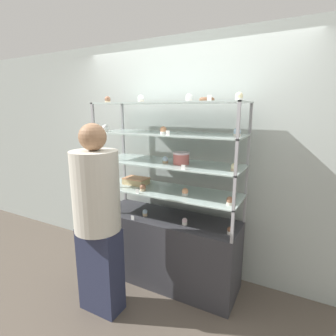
{
  "coord_description": "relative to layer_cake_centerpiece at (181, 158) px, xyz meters",
  "views": [
    {
      "loc": [
        1.19,
        -2.27,
        1.83
      ],
      "look_at": [
        0.0,
        0.0,
        1.26
      ],
      "focal_mm": 28.0,
      "sensor_mm": 36.0,
      "label": 1
    }
  ],
  "objects": [
    {
      "name": "ground_plane",
      "position": [
        -0.15,
        0.02,
        -1.38
      ],
      "size": [
        20.0,
        20.0,
        0.0
      ],
      "primitive_type": "plane",
      "color": "brown"
    },
    {
      "name": "back_wall",
      "position": [
        -0.15,
        0.41,
        -0.08
      ],
      "size": [
        8.0,
        0.05,
        2.6
      ],
      "color": "#A8B2AD",
      "rests_on": "ground_plane"
    },
    {
      "name": "display_base",
      "position": [
        -0.15,
        0.02,
        -1.01
      ],
      "size": [
        1.48,
        0.51,
        0.74
      ],
      "color": "#333338",
      "rests_on": "ground_plane"
    },
    {
      "name": "display_riser_lower",
      "position": [
        -0.15,
        0.02,
        -0.36
      ],
      "size": [
        1.48,
        0.51,
        0.29
      ],
      "color": "#99999E",
      "rests_on": "display_base"
    },
    {
      "name": "display_riser_middle",
      "position": [
        -0.15,
        0.02,
        -0.07
      ],
      "size": [
        1.48,
        0.51,
        0.29
      ],
      "color": "#99999E",
      "rests_on": "display_riser_lower"
    },
    {
      "name": "display_riser_upper",
      "position": [
        -0.15,
        0.02,
        0.22
      ],
      "size": [
        1.48,
        0.51,
        0.29
      ],
      "color": "#99999E",
      "rests_on": "display_riser_middle"
    },
    {
      "name": "display_riser_top",
      "position": [
        -0.15,
        0.02,
        0.51
      ],
      "size": [
        1.48,
        0.51,
        0.29
      ],
      "color": "#99999E",
      "rests_on": "display_riser_upper"
    },
    {
      "name": "layer_cake_centerpiece",
      "position": [
        0.0,
        0.0,
        0.0
      ],
      "size": [
        0.16,
        0.16,
        0.12
      ],
      "color": "#C66660",
      "rests_on": "display_riser_middle"
    },
    {
      "name": "sheet_cake_frosted",
      "position": [
        -0.57,
        0.06,
        -0.31
      ],
      "size": [
        0.26,
        0.18,
        0.07
      ],
      "color": "#DBBC84",
      "rests_on": "display_riser_lower"
    },
    {
      "name": "cupcake_0",
      "position": [
        -0.85,
        -0.02,
        -0.61
      ],
      "size": [
        0.05,
        0.05,
        0.07
      ],
      "color": "beige",
      "rests_on": "display_base"
    },
    {
      "name": "cupcake_1",
      "position": [
        -0.38,
        -0.07,
        -0.61
      ],
      "size": [
        0.05,
        0.05,
        0.07
      ],
      "color": "#CCB28C",
      "rests_on": "display_base"
    },
    {
      "name": "cupcake_2",
      "position": [
        0.08,
        -0.08,
        -0.61
      ],
      "size": [
        0.05,
        0.05,
        0.07
      ],
      "color": "white",
      "rests_on": "display_base"
    },
    {
      "name": "cupcake_3",
      "position": [
        0.52,
        -0.07,
        -0.61
      ],
      "size": [
        0.05,
        0.05,
        0.07
      ],
      "color": "white",
      "rests_on": "display_base"
    },
    {
      "name": "price_tag_0",
      "position": [
        -0.43,
        -0.22,
        -0.62
      ],
      "size": [
        0.04,
        0.0,
        0.04
      ],
      "color": "white",
      "rests_on": "display_base"
    },
    {
      "name": "cupcake_4",
      "position": [
        -0.83,
        -0.1,
        -0.32
      ],
      "size": [
        0.06,
        0.06,
        0.07
      ],
      "color": "#CCB28C",
      "rests_on": "display_riser_lower"
    },
    {
      "name": "cupcake_5",
      "position": [
        -0.37,
        -0.12,
        -0.32
      ],
      "size": [
        0.06,
        0.06,
        0.07
      ],
      "color": "#CCB28C",
      "rests_on": "display_riser_lower"
    },
    {
      "name": "cupcake_6",
      "position": [
        0.07,
        -0.05,
        -0.32
      ],
      "size": [
        0.06,
        0.06,
        0.07
      ],
      "color": "white",
      "rests_on": "display_riser_lower"
    },
    {
      "name": "cupcake_7",
      "position": [
        0.52,
        -0.1,
        -0.32
      ],
      "size": [
        0.06,
        0.06,
        0.07
      ],
      "color": "beige",
      "rests_on": "display_riser_lower"
    },
    {
      "name": "price_tag_1",
      "position": [
        -0.37,
        -0.22,
        -0.33
      ],
      "size": [
        0.04,
        0.0,
        0.04
      ],
      "color": "white",
      "rests_on": "display_riser_lower"
    },
    {
      "name": "cupcake_8",
      "position": [
        -0.85,
        -0.09,
        -0.03
      ],
      "size": [
        0.06,
        0.06,
        0.07
      ],
      "color": "#CCB28C",
      "rests_on": "display_riser_middle"
    },
    {
      "name": "cupcake_9",
      "position": [
        -0.16,
        -0.03,
        -0.03
      ],
      "size": [
        0.06,
        0.06,
        0.07
      ],
      "color": "#CCB28C",
      "rests_on": "display_riser_middle"
    },
    {
      "name": "cupcake_10",
      "position": [
        0.53,
        -0.05,
        -0.03
      ],
      "size": [
        0.06,
        0.06,
        0.07
      ],
      "color": "#CCB28C",
      "rests_on": "display_riser_middle"
    },
    {
      "name": "price_tag_2",
      "position": [
        0.12,
        -0.22,
        -0.04
      ],
      "size": [
        0.04,
        0.0,
        0.04
      ],
      "color": "white",
      "rests_on": "display_riser_middle"
    },
    {
      "name": "cupcake_11",
      "position": [
        -0.82,
        -0.12,
        0.27
      ],
      "size": [
        0.06,
        0.06,
        0.07
      ],
      "color": "white",
      "rests_on": "display_riser_upper"
    },
    {
      "name": "cupcake_12",
      "position": [
        -0.14,
        -0.09,
        0.27
      ],
      "size": [
        0.06,
        0.06,
        0.07
      ],
      "color": "white",
      "rests_on": "display_riser_upper"
    },
    {
      "name": "cupcake_13",
      "position": [
        0.53,
        -0.03,
        0.27
      ],
      "size": [
        0.06,
        0.06,
        0.07
      ],
      "color": "white",
      "rests_on": "display_riser_upper"
    },
    {
      "name": "price_tag_3",
      "position": [
        -0.03,
        -0.22,
        0.25
      ],
      "size": [
        0.04,
        0.0,
        0.04
      ],
      "color": "white",
      "rests_on": "display_riser_upper"
    },
    {
      "name": "cupcake_14",
      "position": [
        -0.84,
        -0.03,
        0.56
      ],
      "size": [
        0.06,
        0.06,
        0.07
      ],
      "color": "#CCB28C",
      "rests_on": "display_riser_top"
    },
    {
      "name": "cupcake_15",
      "position": [
        -0.39,
        -0.09,
        0.56
      ],
      "size": [
        0.06,
        0.06,
        0.07
      ],
      "color": "beige",
      "rests_on": "display_riser_top"
    },
    {
      "name": "cupcake_16",
      "position": [
        0.09,
        -0.03,
        0.56
      ],
      "size": [
        0.06,
        0.06,
        0.07
      ],
      "color": "white",
      "rests_on": "display_riser_top"
    },
    {
      "name": "cupcake_17",
      "position": [
        0.53,
        -0.04,
        0.56
      ],
      "size": [
        0.06,
        0.06,
        0.07
      ],
      "color": "white",
      "rests_on": "display_riser_top"
    },
    {
      "name": "price_tag_4",
      "position": [
        0.34,
        -0.22,
        0.55
      ],
      "size": [
        0.04,
        0.0,
        0.04
      ],
      "color": "white",
      "rests_on": "display_riser_top"
    },
    {
      "name": "donut_glazed",
      "position": [
        0.21,
        0.08,
        0.54
      ],
      "size": [
        0.14,
        0.14,
        0.04
      ],
      "color": "brown",
      "rests_on": "display_riser_top"
    },
    {
      "name": "customer_figure",
      "position": [
        -0.5,
        -0.64,
        -0.46
      ],
      "size": [
        0.4,
        0.4,
        1.73
      ],
      "color": "#282D47",
      "rests_on": "ground_plane"
    }
  ]
}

